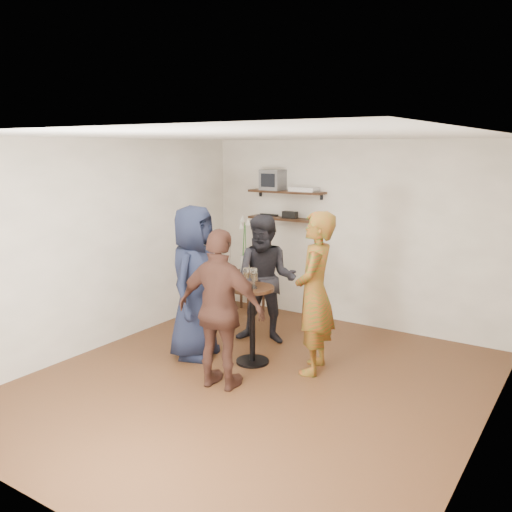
{
  "coord_description": "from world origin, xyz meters",
  "views": [
    {
      "loc": [
        2.98,
        -4.53,
        2.48
      ],
      "look_at": [
        -0.24,
        0.4,
        1.3
      ],
      "focal_mm": 38.0,
      "sensor_mm": 36.0,
      "label": 1
    }
  ],
  "objects": [
    {
      "name": "shelf_upper",
      "position": [
        -1.0,
        2.38,
        1.85
      ],
      "size": [
        1.2,
        0.25,
        0.04
      ],
      "primitive_type": "cube",
      "color": "black",
      "rests_on": "room"
    },
    {
      "name": "wine_glass_fl",
      "position": [
        -0.41,
        0.45,
        1.07
      ],
      "size": [
        0.07,
        0.07,
        0.22
      ],
      "color": "silver",
      "rests_on": "drinks_table"
    },
    {
      "name": "dvd_deck",
      "position": [
        -0.71,
        2.38,
        1.9
      ],
      "size": [
        0.4,
        0.24,
        0.06
      ],
      "primitive_type": "cube",
      "color": "silver",
      "rests_on": "shelf_upper"
    },
    {
      "name": "wine_glass_fr",
      "position": [
        -0.28,
        0.43,
        1.05
      ],
      "size": [
        0.07,
        0.07,
        0.2
      ],
      "color": "silver",
      "rests_on": "drinks_table"
    },
    {
      "name": "person_dark",
      "position": [
        -0.59,
        1.16,
        0.83
      ],
      "size": [
        0.97,
        0.87,
        1.66
      ],
      "primitive_type": "imported",
      "rotation": [
        0.0,
        0.0,
        0.35
      ],
      "color": "black",
      "rests_on": "room"
    },
    {
      "name": "room",
      "position": [
        0.0,
        0.0,
        1.3
      ],
      "size": [
        4.58,
        5.08,
        2.68
      ],
      "color": "#442615",
      "rests_on": "ground"
    },
    {
      "name": "crt_monitor",
      "position": [
        -1.23,
        2.38,
        2.02
      ],
      "size": [
        0.32,
        0.3,
        0.3
      ],
      "primitive_type": "cube",
      "color": "#59595B",
      "rests_on": "shelf_upper"
    },
    {
      "name": "person_plaid",
      "position": [
        0.36,
        0.66,
        0.91
      ],
      "size": [
        0.59,
        0.75,
        1.82
      ],
      "primitive_type": "imported",
      "rotation": [
        0.0,
        0.0,
        -1.32
      ],
      "color": "#B32E14",
      "rests_on": "room"
    },
    {
      "name": "radio",
      "position": [
        -0.94,
        2.38,
        1.52
      ],
      "size": [
        0.22,
        0.1,
        0.1
      ],
      "primitive_type": "cube",
      "color": "black",
      "rests_on": "shelf_lower"
    },
    {
      "name": "shelf_lower",
      "position": [
        -1.0,
        2.38,
        1.45
      ],
      "size": [
        1.2,
        0.25,
        0.04
      ],
      "primitive_type": "cube",
      "color": "black",
      "rests_on": "room"
    },
    {
      "name": "vase_lilies",
      "position": [
        -1.51,
        2.02,
        0.91
      ],
      "size": [
        0.19,
        0.19,
        0.91
      ],
      "rotation": [
        0.0,
        0.0,
        0.01
      ],
      "color": "silver",
      "rests_on": "side_table"
    },
    {
      "name": "wine_glass_br",
      "position": [
        -0.32,
        0.47,
        1.07
      ],
      "size": [
        0.07,
        0.07,
        0.22
      ],
      "color": "silver",
      "rests_on": "drinks_table"
    },
    {
      "name": "person_brown",
      "position": [
        -0.25,
        -0.25,
        0.84
      ],
      "size": [
        1.03,
        0.53,
        1.69
      ],
      "primitive_type": "imported",
      "rotation": [
        0.0,
        0.0,
        3.27
      ],
      "color": "#41241C",
      "rests_on": "room"
    },
    {
      "name": "person_navy",
      "position": [
        -1.04,
        0.28,
        0.92
      ],
      "size": [
        0.8,
        1.02,
        1.83
      ],
      "primitive_type": "imported",
      "rotation": [
        0.0,
        0.0,
        1.84
      ],
      "color": "black",
      "rests_on": "room"
    },
    {
      "name": "side_table",
      "position": [
        -1.51,
        2.02,
        0.52
      ],
      "size": [
        0.52,
        0.52,
        0.62
      ],
      "rotation": [
        0.0,
        0.0,
        0.01
      ],
      "color": "black",
      "rests_on": "room"
    },
    {
      "name": "power_strip",
      "position": [
        -1.33,
        2.42,
        1.48
      ],
      "size": [
        0.3,
        0.05,
        0.03
      ],
      "primitive_type": "cube",
      "color": "black",
      "rests_on": "shelf_lower"
    },
    {
      "name": "wine_glass_bl",
      "position": [
        -0.37,
        0.53,
        1.06
      ],
      "size": [
        0.07,
        0.07,
        0.2
      ],
      "color": "silver",
      "rests_on": "drinks_table"
    },
    {
      "name": "drinks_table",
      "position": [
        -0.34,
        0.47,
        0.59
      ],
      "size": [
        0.5,
        0.5,
        0.92
      ],
      "color": "black",
      "rests_on": "room"
    }
  ]
}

